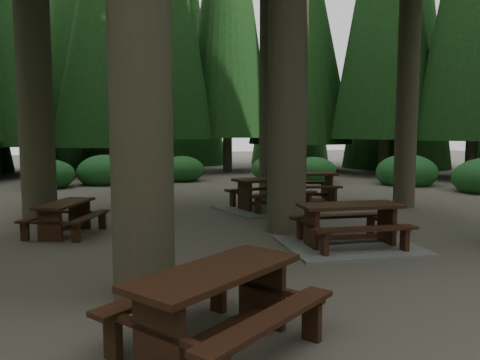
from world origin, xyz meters
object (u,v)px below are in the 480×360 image
object	(u,v)px
picnic_table_a	(350,232)
picnic_table_d	(303,182)
picnic_table_b	(65,213)
picnic_table_e	(217,296)
picnic_table_c	(270,198)

from	to	relation	value
picnic_table_a	picnic_table_d	world-z (taller)	picnic_table_d
picnic_table_b	picnic_table_a	bearing A→B (deg)	-93.77
picnic_table_b	picnic_table_e	xyz separation A→B (m)	(1.29, -6.07, 0.09)
picnic_table_b	picnic_table_d	bearing A→B (deg)	-42.49
picnic_table_a	picnic_table_b	distance (m)	5.77
picnic_table_b	picnic_table_d	size ratio (longest dim) A/B	0.81
picnic_table_c	picnic_table_d	world-z (taller)	picnic_table_d
picnic_table_a	picnic_table_b	size ratio (longest dim) A/B	1.35
picnic_table_a	picnic_table_b	xyz separation A→B (m)	(-4.90, 3.05, 0.17)
picnic_table_b	picnic_table_c	distance (m)	5.51
picnic_table_c	picnic_table_e	bearing A→B (deg)	-126.83
picnic_table_c	picnic_table_d	bearing A→B (deg)	25.03
picnic_table_a	picnic_table_d	size ratio (longest dim) A/B	1.10
picnic_table_a	picnic_table_e	world-z (taller)	picnic_table_e
picnic_table_d	picnic_table_e	world-z (taller)	picnic_table_d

